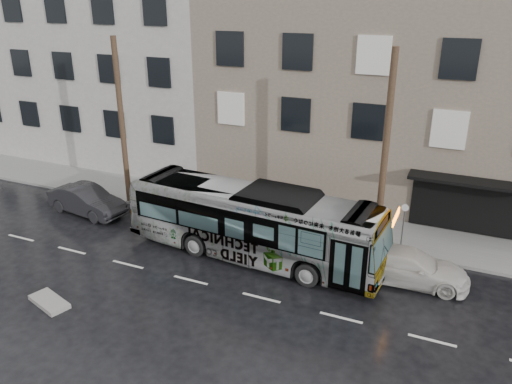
% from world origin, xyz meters
% --- Properties ---
extents(ground, '(120.00, 120.00, 0.00)m').
position_xyz_m(ground, '(0.00, 0.00, 0.00)').
color(ground, black).
rests_on(ground, ground).
extents(sidewalk, '(90.00, 3.60, 0.15)m').
position_xyz_m(sidewalk, '(0.00, 4.90, 0.07)').
color(sidewalk, gray).
rests_on(sidewalk, ground).
extents(building_taupe, '(20.00, 12.00, 11.00)m').
position_xyz_m(building_taupe, '(5.00, 12.70, 5.50)').
color(building_taupe, gray).
rests_on(building_taupe, ground).
extents(building_grey, '(26.00, 15.00, 16.00)m').
position_xyz_m(building_grey, '(-18.00, 14.20, 8.00)').
color(building_grey, '#B6B3AC').
rests_on(building_grey, ground).
extents(utility_pole_front, '(0.30, 0.30, 9.00)m').
position_xyz_m(utility_pole_front, '(6.50, 3.30, 4.65)').
color(utility_pole_front, '#4E3927').
rests_on(utility_pole_front, sidewalk).
extents(utility_pole_rear, '(0.30, 0.30, 9.00)m').
position_xyz_m(utility_pole_rear, '(-7.50, 3.30, 4.65)').
color(utility_pole_rear, '#4E3927').
rests_on(utility_pole_rear, sidewalk).
extents(sign_post, '(0.06, 0.06, 2.40)m').
position_xyz_m(sign_post, '(7.60, 3.30, 1.35)').
color(sign_post, slate).
rests_on(sign_post, sidewalk).
extents(bus, '(12.11, 3.63, 3.33)m').
position_xyz_m(bus, '(1.50, 0.50, 1.66)').
color(bus, '#B2B2B2').
rests_on(bus, ground).
extents(white_sedan, '(4.95, 2.27, 1.40)m').
position_xyz_m(white_sedan, '(8.22, 1.08, 0.70)').
color(white_sedan, beige).
rests_on(white_sedan, ground).
extents(dark_sedan, '(4.79, 2.21, 1.52)m').
position_xyz_m(dark_sedan, '(-8.65, 1.17, 0.76)').
color(dark_sedan, black).
rests_on(dark_sedan, ground).
extents(slush_pile, '(1.96, 1.29, 0.18)m').
position_xyz_m(slush_pile, '(-4.09, -6.17, 0.09)').
color(slush_pile, '#A9A8A1').
rests_on(slush_pile, ground).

